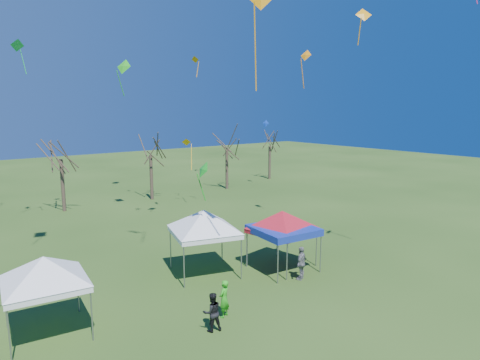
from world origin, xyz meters
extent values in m
plane|color=#254416|center=(0.00, 0.00, 0.00)|extent=(140.00, 140.00, 0.00)
cylinder|color=#3D2D21|center=(-2.37, 24.38, 2.32)|extent=(0.32, 0.32, 4.64)
cylinder|color=#3D2D21|center=(6.03, 24.04, 2.24)|extent=(0.32, 0.32, 4.49)
cylinder|color=#3D2D21|center=(15.36, 24.00, 2.24)|extent=(0.32, 0.32, 4.47)
cylinder|color=#3D2D21|center=(23.72, 26.07, 2.12)|extent=(0.32, 0.32, 4.23)
cylinder|color=gray|center=(-10.76, 1.80, 1.02)|extent=(0.06, 0.06, 2.04)
cylinder|color=gray|center=(-10.40, 4.64, 1.02)|extent=(0.06, 0.06, 2.04)
cylinder|color=gray|center=(-7.93, 1.44, 1.02)|extent=(0.06, 0.06, 2.04)
cylinder|color=gray|center=(-7.57, 4.27, 1.02)|extent=(0.06, 0.06, 2.04)
cube|color=white|center=(-9.17, 3.04, 2.16)|extent=(3.42, 3.42, 0.24)
pyramid|color=white|center=(-9.17, 3.04, 3.30)|extent=(4.29, 4.29, 1.02)
cylinder|color=gray|center=(-2.52, 3.51, 1.11)|extent=(0.07, 0.07, 2.23)
cylinder|color=gray|center=(-1.63, 6.50, 1.11)|extent=(0.07, 0.07, 2.23)
cylinder|color=gray|center=(0.47, 2.62, 1.11)|extent=(0.07, 0.07, 2.23)
cylinder|color=gray|center=(1.36, 5.61, 1.11)|extent=(0.07, 0.07, 2.23)
cube|color=white|center=(-0.58, 4.56, 2.36)|extent=(4.16, 4.16, 0.27)
pyramid|color=white|center=(-0.58, 4.56, 3.61)|extent=(4.53, 4.53, 1.11)
cylinder|color=gray|center=(2.29, 1.02, 1.02)|extent=(0.06, 0.06, 2.04)
cylinder|color=gray|center=(1.83, 3.84, 1.02)|extent=(0.06, 0.06, 2.04)
cylinder|color=gray|center=(5.11, 1.48, 1.02)|extent=(0.06, 0.06, 2.04)
cylinder|color=gray|center=(4.65, 4.30, 1.02)|extent=(0.06, 0.06, 2.04)
cube|color=#A7101D|center=(3.47, 2.66, 2.16)|extent=(3.51, 3.51, 0.24)
pyramid|color=#A7101D|center=(3.47, 2.66, 3.31)|extent=(4.27, 4.27, 1.02)
cylinder|color=gray|center=(1.61, 1.00, 1.05)|extent=(0.06, 0.06, 2.11)
cylinder|color=gray|center=(1.94, 3.94, 1.05)|extent=(0.06, 0.06, 2.11)
cylinder|color=gray|center=(4.54, 0.67, 1.05)|extent=(0.06, 0.06, 2.11)
cylinder|color=gray|center=(4.88, 3.60, 1.05)|extent=(0.06, 0.06, 2.11)
cube|color=navy|center=(3.24, 2.30, 2.23)|extent=(3.50, 3.50, 0.25)
cube|color=navy|center=(3.24, 2.30, 2.42)|extent=(3.50, 3.50, 0.13)
imported|color=black|center=(-3.80, -0.83, 0.82)|extent=(0.93, 0.80, 1.64)
imported|color=green|center=(-2.70, -0.17, 0.84)|extent=(0.72, 0.62, 1.67)
imported|color=slate|center=(2.98, 0.64, 0.91)|extent=(1.16, 0.83, 1.82)
cone|color=orange|center=(10.32, 7.60, 12.80)|extent=(0.62, 0.97, 0.84)
cube|color=orange|center=(10.27, 7.84, 11.53)|extent=(0.54, 0.14, 2.12)
cone|color=green|center=(1.17, 18.38, 12.28)|extent=(1.22, 1.50, 1.24)
cube|color=green|center=(1.00, 18.72, 10.97)|extent=(0.73, 0.40, 1.98)
cube|color=#FF9C0D|center=(-2.08, -1.45, 11.34)|extent=(0.41, 0.34, 3.23)
cone|color=#189E1C|center=(-1.27, 3.56, 6.00)|extent=(0.65, 1.00, 0.85)
cube|color=#189E1C|center=(-1.24, 3.78, 5.04)|extent=(0.49, 0.11, 1.46)
cone|color=orange|center=(7.21, 17.44, 13.13)|extent=(0.66, 0.77, 0.62)
cube|color=orange|center=(7.33, 17.24, 12.30)|extent=(0.44, 0.28, 1.34)
cone|color=#FFA60D|center=(7.28, 19.28, 6.00)|extent=(1.01, 0.93, 0.72)
cube|color=#FFA60D|center=(7.65, 19.04, 4.62)|extent=(0.55, 0.79, 2.36)
cone|color=blue|center=(19.56, 22.24, 7.32)|extent=(0.48, 0.85, 0.82)
cube|color=blue|center=(19.51, 22.39, 6.12)|extent=(0.36, 0.16, 1.99)
cone|color=green|center=(-6.12, 19.34, 13.36)|extent=(1.02, 0.67, 0.88)
cube|color=green|center=(-5.80, 19.41, 12.26)|extent=(0.17, 0.69, 1.75)
cone|color=orange|center=(5.75, -0.58, 13.69)|extent=(0.98, 0.91, 0.73)
cube|color=orange|center=(5.61, -0.47, 12.85)|extent=(0.26, 0.34, 1.28)
camera|label=1|loc=(-13.02, -14.37, 9.08)|focal=32.00mm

